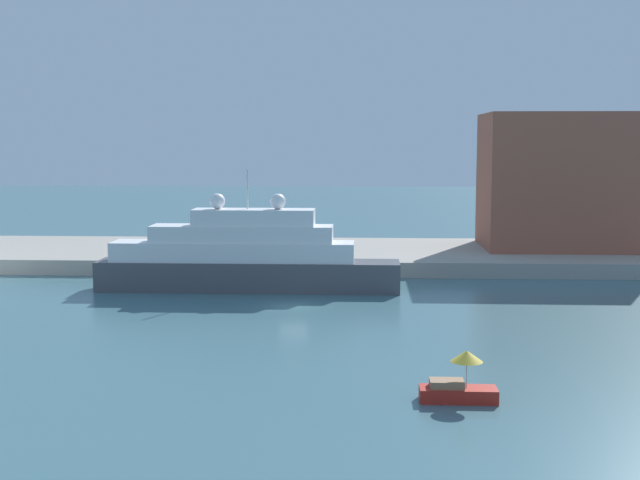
{
  "coord_description": "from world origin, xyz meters",
  "views": [
    {
      "loc": [
        6.11,
        -72.58,
        14.27
      ],
      "look_at": [
        1.98,
        6.0,
        5.15
      ],
      "focal_mm": 47.81,
      "sensor_mm": 36.0,
      "label": 1
    }
  ],
  "objects_px": {
    "harbor_building": "(564,181)",
    "person_figure": "(195,246)",
    "parked_car": "(147,252)",
    "mooring_bollard": "(323,257)",
    "small_motorboat": "(459,384)",
    "large_yacht": "(244,258)"
  },
  "relations": [
    {
      "from": "large_yacht",
      "to": "person_figure",
      "type": "xyz_separation_m",
      "value": [
        -7.74,
        15.02,
        -0.77
      ]
    },
    {
      "from": "large_yacht",
      "to": "parked_car",
      "type": "xyz_separation_m",
      "value": [
        -12.31,
        11.06,
        -0.94
      ]
    },
    {
      "from": "harbor_building",
      "to": "parked_car",
      "type": "distance_m",
      "value": 49.39
    },
    {
      "from": "small_motorboat",
      "to": "parked_car",
      "type": "relative_size",
      "value": 0.99
    },
    {
      "from": "small_motorboat",
      "to": "mooring_bollard",
      "type": "relative_size",
      "value": 5.29
    },
    {
      "from": "person_figure",
      "to": "small_motorboat",
      "type": "bearing_deg",
      "value": -63.67
    },
    {
      "from": "small_motorboat",
      "to": "parked_car",
      "type": "distance_m",
      "value": 54.16
    },
    {
      "from": "person_figure",
      "to": "mooring_bollard",
      "type": "height_order",
      "value": "person_figure"
    },
    {
      "from": "harbor_building",
      "to": "person_figure",
      "type": "height_order",
      "value": "harbor_building"
    },
    {
      "from": "large_yacht",
      "to": "small_motorboat",
      "type": "bearing_deg",
      "value": -64.08
    },
    {
      "from": "small_motorboat",
      "to": "person_figure",
      "type": "xyz_separation_m",
      "value": [
        -24.55,
        49.61,
        1.37
      ]
    },
    {
      "from": "harbor_building",
      "to": "person_figure",
      "type": "bearing_deg",
      "value": -170.69
    },
    {
      "from": "parked_car",
      "to": "person_figure",
      "type": "xyz_separation_m",
      "value": [
        4.57,
        3.96,
        0.17
      ]
    },
    {
      "from": "parked_car",
      "to": "mooring_bollard",
      "type": "xyz_separation_m",
      "value": [
        19.49,
        -1.78,
        -0.16
      ]
    },
    {
      "from": "large_yacht",
      "to": "mooring_bollard",
      "type": "bearing_deg",
      "value": 52.23
    },
    {
      "from": "parked_car",
      "to": "person_figure",
      "type": "height_order",
      "value": "person_figure"
    },
    {
      "from": "large_yacht",
      "to": "harbor_building",
      "type": "distance_m",
      "value": 42.1
    },
    {
      "from": "small_motorboat",
      "to": "harbor_building",
      "type": "height_order",
      "value": "harbor_building"
    },
    {
      "from": "large_yacht",
      "to": "harbor_building",
      "type": "relative_size",
      "value": 1.52
    },
    {
      "from": "mooring_bollard",
      "to": "small_motorboat",
      "type": "bearing_deg",
      "value": -77.62
    },
    {
      "from": "person_figure",
      "to": "mooring_bollard",
      "type": "bearing_deg",
      "value": -21.05
    },
    {
      "from": "large_yacht",
      "to": "small_motorboat",
      "type": "height_order",
      "value": "large_yacht"
    }
  ]
}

